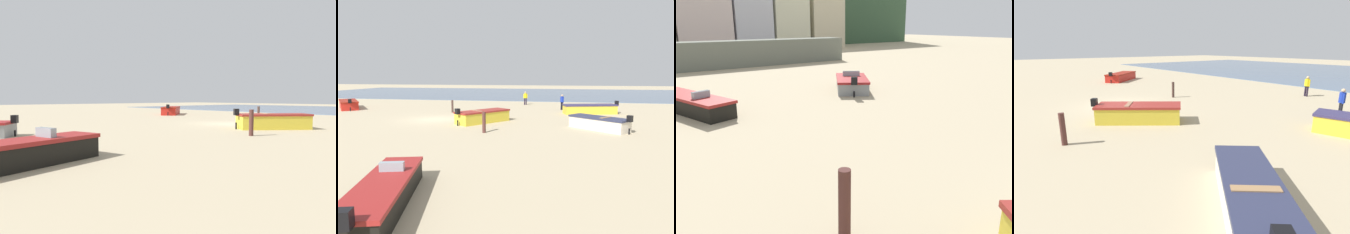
{
  "view_description": "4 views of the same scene",
  "coord_description": "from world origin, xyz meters",
  "views": [
    {
      "loc": [
        -14.48,
        18.29,
        1.91
      ],
      "look_at": [
        -0.97,
        6.51,
        0.82
      ],
      "focal_mm": 33.55,
      "sensor_mm": 36.0,
      "label": 1
    },
    {
      "loc": [
        -10.2,
        23.04,
        3.69
      ],
      "look_at": [
        -6.52,
        3.3,
        0.84
      ],
      "focal_mm": 32.1,
      "sensor_mm": 36.0,
      "label": 2
    },
    {
      "loc": [
        -8.52,
        0.62,
        3.75
      ],
      "look_at": [
        -2.82,
        8.13,
        1.07
      ],
      "focal_mm": 35.39,
      "sensor_mm": 36.0,
      "label": 3
    },
    {
      "loc": [
        -16.02,
        6.86,
        3.84
      ],
      "look_at": [
        -7.38,
        0.3,
        0.87
      ],
      "focal_mm": 27.38,
      "sensor_mm": 36.0,
      "label": 4
    }
  ],
  "objects": [
    {
      "name": "boat_black_5",
      "position": [
        -5.36,
        15.76,
        0.39
      ],
      "size": [
        2.56,
        5.12,
        1.07
      ],
      "rotation": [
        0.0,
        0.0,
        3.42
      ],
      "color": "black",
      "rests_on": "ground"
    },
    {
      "name": "mooring_post_near_water",
      "position": [
        0.29,
        -4.64,
        0.61
      ],
      "size": [
        0.2,
        0.2,
        1.21
      ],
      "primitive_type": "cylinder",
      "color": "#44302A",
      "rests_on": "ground"
    },
    {
      "name": "boat_yellow_1",
      "position": [
        -4.2,
        0.75,
        0.48
      ],
      "size": [
        3.86,
        4.44,
        1.26
      ],
      "rotation": [
        0.0,
        0.0,
        2.5
      ],
      "color": "gold",
      "rests_on": "ground"
    },
    {
      "name": "mooring_post_mid_beach",
      "position": [
        -5.36,
        4.77,
        0.66
      ],
      "size": [
        0.23,
        0.23,
        1.33
      ],
      "primitive_type": "cylinder",
      "color": "#4D2B27",
      "rests_on": "ground"
    },
    {
      "name": "ground_plane",
      "position": [
        0.0,
        0.0,
        0.0
      ],
      "size": [
        160.0,
        160.0,
        0.0
      ],
      "primitive_type": "plane",
      "color": "tan"
    },
    {
      "name": "boat_red_3",
      "position": [
        12.73,
        -5.89,
        0.45
      ],
      "size": [
        4.67,
        4.98,
        1.21
      ],
      "rotation": [
        0.0,
        0.0,
        3.86
      ],
      "color": "red",
      "rests_on": "ground"
    }
  ]
}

